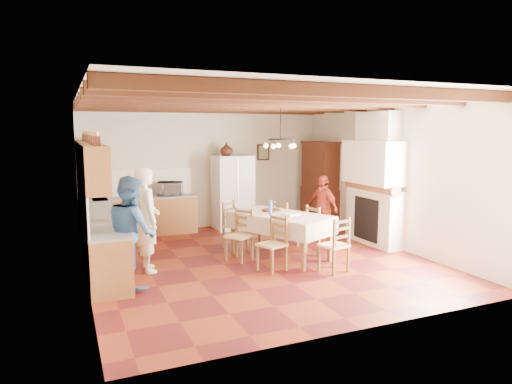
{
  "coord_description": "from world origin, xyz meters",
  "views": [
    {
      "loc": [
        -3.26,
        -7.63,
        2.43
      ],
      "look_at": [
        0.1,
        0.3,
        1.25
      ],
      "focal_mm": 32.0,
      "sensor_mm": 36.0,
      "label": 1
    }
  ],
  "objects_px": {
    "chair_left_near": "(272,244)",
    "chair_right_far": "(286,223)",
    "refrigerator": "(233,192)",
    "person_woman_red": "(322,208)",
    "dining_table": "(280,218)",
    "person_man": "(147,219)",
    "microwave": "(170,189)",
    "chair_right_near": "(319,229)",
    "chair_left_far": "(239,235)",
    "hutch": "(320,184)",
    "chair_end_near": "(334,244)",
    "person_woman_blue": "(132,231)",
    "chair_end_far": "(235,225)"
  },
  "relations": [
    {
      "from": "chair_right_near",
      "to": "person_woman_red",
      "type": "relative_size",
      "value": 0.66
    },
    {
      "from": "person_man",
      "to": "microwave",
      "type": "height_order",
      "value": "person_man"
    },
    {
      "from": "hutch",
      "to": "dining_table",
      "type": "height_order",
      "value": "hutch"
    },
    {
      "from": "refrigerator",
      "to": "chair_left_far",
      "type": "bearing_deg",
      "value": -108.49
    },
    {
      "from": "refrigerator",
      "to": "chair_right_far",
      "type": "relative_size",
      "value": 1.88
    },
    {
      "from": "dining_table",
      "to": "microwave",
      "type": "relative_size",
      "value": 3.86
    },
    {
      "from": "chair_left_near",
      "to": "chair_right_far",
      "type": "distance_m",
      "value": 1.75
    },
    {
      "from": "person_man",
      "to": "microwave",
      "type": "bearing_deg",
      "value": -22.09
    },
    {
      "from": "person_woman_blue",
      "to": "person_woman_red",
      "type": "distance_m",
      "value": 4.49
    },
    {
      "from": "chair_left_far",
      "to": "microwave",
      "type": "distance_m",
      "value": 2.94
    },
    {
      "from": "chair_end_near",
      "to": "microwave",
      "type": "bearing_deg",
      "value": -79.53
    },
    {
      "from": "refrigerator",
      "to": "person_woman_red",
      "type": "xyz_separation_m",
      "value": [
        1.37,
        -1.98,
        -0.18
      ]
    },
    {
      "from": "refrigerator",
      "to": "dining_table",
      "type": "height_order",
      "value": "refrigerator"
    },
    {
      "from": "refrigerator",
      "to": "microwave",
      "type": "relative_size",
      "value": 3.21
    },
    {
      "from": "hutch",
      "to": "person_woman_red",
      "type": "relative_size",
      "value": 1.46
    },
    {
      "from": "person_man",
      "to": "microwave",
      "type": "relative_size",
      "value": 3.21
    },
    {
      "from": "dining_table",
      "to": "person_woman_blue",
      "type": "distance_m",
      "value": 2.88
    },
    {
      "from": "chair_end_far",
      "to": "person_man",
      "type": "relative_size",
      "value": 0.53
    },
    {
      "from": "hutch",
      "to": "dining_table",
      "type": "xyz_separation_m",
      "value": [
        -2.27,
        -2.35,
        -0.3
      ]
    },
    {
      "from": "chair_left_far",
      "to": "chair_end_far",
      "type": "xyz_separation_m",
      "value": [
        0.27,
        0.91,
        0.0
      ]
    },
    {
      "from": "chair_left_far",
      "to": "person_woman_red",
      "type": "distance_m",
      "value": 2.36
    },
    {
      "from": "chair_end_far",
      "to": "hutch",
      "type": "bearing_deg",
      "value": -7.11
    },
    {
      "from": "chair_right_far",
      "to": "person_man",
      "type": "relative_size",
      "value": 0.53
    },
    {
      "from": "dining_table",
      "to": "chair_right_far",
      "type": "distance_m",
      "value": 0.94
    },
    {
      "from": "chair_right_far",
      "to": "chair_end_near",
      "type": "height_order",
      "value": "same"
    },
    {
      "from": "chair_end_near",
      "to": "chair_right_far",
      "type": "bearing_deg",
      "value": -105.7
    },
    {
      "from": "dining_table",
      "to": "person_woman_blue",
      "type": "height_order",
      "value": "person_woman_blue"
    },
    {
      "from": "hutch",
      "to": "chair_end_far",
      "type": "bearing_deg",
      "value": -156.01
    },
    {
      "from": "chair_left_far",
      "to": "person_man",
      "type": "distance_m",
      "value": 1.72
    },
    {
      "from": "chair_right_far",
      "to": "chair_end_far",
      "type": "height_order",
      "value": "same"
    },
    {
      "from": "person_woman_blue",
      "to": "hutch",
      "type": "bearing_deg",
      "value": -73.25
    },
    {
      "from": "refrigerator",
      "to": "chair_right_near",
      "type": "height_order",
      "value": "refrigerator"
    },
    {
      "from": "person_woman_blue",
      "to": "chair_left_far",
      "type": "bearing_deg",
      "value": -84.66
    },
    {
      "from": "refrigerator",
      "to": "chair_right_near",
      "type": "relative_size",
      "value": 1.88
    },
    {
      "from": "chair_right_far",
      "to": "chair_end_far",
      "type": "bearing_deg",
      "value": 54.06
    },
    {
      "from": "chair_left_far",
      "to": "chair_left_near",
      "type": "bearing_deg",
      "value": -13.36
    },
    {
      "from": "chair_left_far",
      "to": "person_woman_blue",
      "type": "bearing_deg",
      "value": -105.0
    },
    {
      "from": "refrigerator",
      "to": "chair_right_near",
      "type": "bearing_deg",
      "value": -75.55
    },
    {
      "from": "chair_right_near",
      "to": "chair_end_far",
      "type": "distance_m",
      "value": 1.73
    },
    {
      "from": "chair_left_far",
      "to": "person_woman_red",
      "type": "xyz_separation_m",
      "value": [
        2.24,
        0.72,
        0.25
      ]
    },
    {
      "from": "dining_table",
      "to": "chair_right_near",
      "type": "height_order",
      "value": "chair_right_near"
    },
    {
      "from": "chair_left_far",
      "to": "chair_end_far",
      "type": "height_order",
      "value": "same"
    },
    {
      "from": "hutch",
      "to": "dining_table",
      "type": "bearing_deg",
      "value": -135.4
    },
    {
      "from": "chair_left_near",
      "to": "chair_end_near",
      "type": "relative_size",
      "value": 1.0
    },
    {
      "from": "chair_right_far",
      "to": "person_woman_red",
      "type": "relative_size",
      "value": 0.66
    },
    {
      "from": "person_man",
      "to": "person_woman_red",
      "type": "bearing_deg",
      "value": -81.95
    },
    {
      "from": "refrigerator",
      "to": "hutch",
      "type": "height_order",
      "value": "hutch"
    },
    {
      "from": "hutch",
      "to": "chair_end_far",
      "type": "height_order",
      "value": "hutch"
    },
    {
      "from": "chair_left_far",
      "to": "chair_end_near",
      "type": "relative_size",
      "value": 1.0
    },
    {
      "from": "refrigerator",
      "to": "chair_end_near",
      "type": "bearing_deg",
      "value": -85.08
    }
  ]
}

